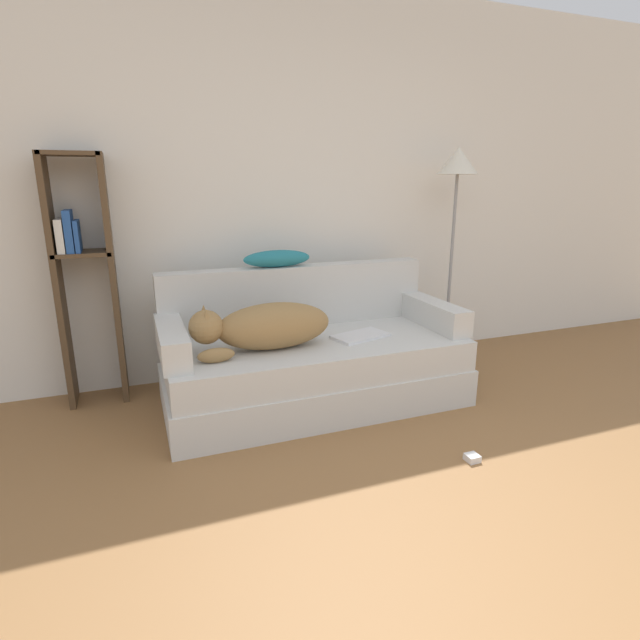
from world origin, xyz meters
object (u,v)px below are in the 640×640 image
object	(u,v)px
throw_pillow	(277,259)
bookshelf	(83,269)
dog	(264,326)
floor_lamp	(457,180)
laptop	(360,336)
couch	(315,371)
power_adapter	(472,458)

from	to	relation	value
throw_pillow	bookshelf	xyz separation A→B (m)	(-1.19, 0.18, -0.02)
throw_pillow	bookshelf	world-z (taller)	bookshelf
dog	floor_lamp	size ratio (longest dim) A/B	0.51
laptop	couch	bearing A→B (deg)	151.63
bookshelf	floor_lamp	size ratio (longest dim) A/B	0.96
dog	power_adapter	size ratio (longest dim) A/B	12.53
bookshelf	couch	bearing A→B (deg)	-22.58
couch	laptop	xyz separation A→B (m)	(0.29, -0.07, 0.23)
floor_lamp	bookshelf	bearing A→B (deg)	176.01
dog	laptop	bearing A→B (deg)	1.58
dog	power_adapter	xyz separation A→B (m)	(0.85, -0.88, -0.55)
laptop	throw_pillow	bearing A→B (deg)	118.37
couch	floor_lamp	bearing A→B (deg)	16.41
dog	throw_pillow	world-z (taller)	throw_pillow
couch	bookshelf	xyz separation A→B (m)	(-1.32, 0.55, 0.66)
throw_pillow	bookshelf	bearing A→B (deg)	171.51
bookshelf	power_adapter	size ratio (longest dim) A/B	23.33
laptop	floor_lamp	distance (m)	1.43
dog	throw_pillow	distance (m)	0.60
throw_pillow	power_adapter	xyz separation A→B (m)	(0.63, -1.34, -0.88)
dog	power_adapter	distance (m)	1.35
couch	power_adapter	distance (m)	1.11
laptop	power_adapter	distance (m)	1.02
floor_lamp	dog	bearing A→B (deg)	-164.14
floor_lamp	power_adapter	size ratio (longest dim) A/B	24.42
dog	bookshelf	size ratio (longest dim) A/B	0.54
bookshelf	floor_lamp	xyz separation A→B (m)	(2.57, -0.18, 0.53)
laptop	throw_pillow	xyz separation A→B (m)	(-0.42, 0.44, 0.46)
dog	laptop	size ratio (longest dim) A/B	2.12
throw_pillow	floor_lamp	xyz separation A→B (m)	(1.38, -0.00, 0.50)
dog	bookshelf	distance (m)	1.20
bookshelf	floor_lamp	bearing A→B (deg)	-3.99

